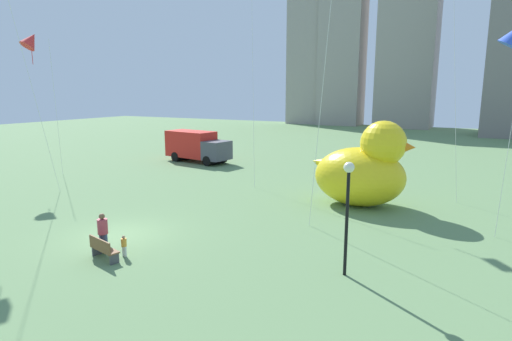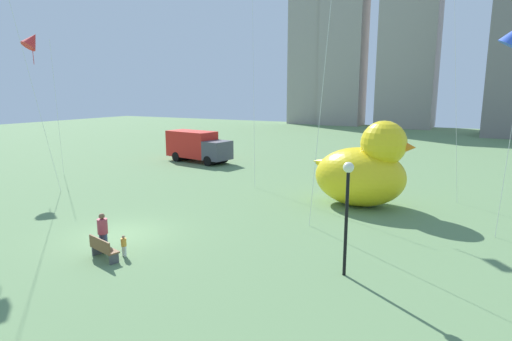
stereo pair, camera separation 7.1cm
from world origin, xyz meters
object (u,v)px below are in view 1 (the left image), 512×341
at_px(person_child, 124,245).
at_px(lamppost, 348,196).
at_px(giant_inflatable_duck, 363,170).
at_px(kite_red, 31,40).
at_px(box_truck, 197,146).
at_px(person_adult, 103,231).
at_px(park_bench, 103,248).

xyz_separation_m(person_child, lamppost, (8.28, 2.47, 2.43)).
bearing_deg(giant_inflatable_duck, kite_red, -171.33).
distance_m(person_child, box_truck, 22.78).
bearing_deg(lamppost, person_adult, -164.58).
bearing_deg(box_truck, giant_inflatable_duck, -24.43).
height_order(park_bench, box_truck, box_truck).
relative_size(lamppost, kite_red, 0.38).
distance_m(park_bench, box_truck, 23.13).
bearing_deg(kite_red, person_adult, -28.40).
bearing_deg(giant_inflatable_duck, lamppost, -79.58).
relative_size(person_adult, giant_inflatable_duck, 0.28).
xyz_separation_m(box_truck, kite_red, (-6.01, -11.49, 8.66)).
distance_m(park_bench, person_child, 0.79).
height_order(park_bench, lamppost, lamppost).
xyz_separation_m(park_bench, box_truck, (-10.43, 20.62, 0.98)).
bearing_deg(box_truck, park_bench, -63.16).
bearing_deg(kite_red, park_bench, -29.04).
bearing_deg(box_truck, person_adult, -63.80).
relative_size(park_bench, kite_red, 0.14).
bearing_deg(giant_inflatable_duck, park_bench, -118.82).
bearing_deg(person_adult, person_child, 5.52).
xyz_separation_m(person_child, box_truck, (-10.91, 19.98, 0.97)).
height_order(person_adult, giant_inflatable_duck, giant_inflatable_duck).
relative_size(giant_inflatable_duck, lamppost, 1.44).
xyz_separation_m(giant_inflatable_duck, lamppost, (1.76, -9.60, 0.81)).
height_order(person_adult, kite_red, kite_red).
xyz_separation_m(lamppost, kite_red, (-25.20, 6.03, 7.20)).
relative_size(person_adult, lamppost, 0.40).
height_order(park_bench, kite_red, kite_red).
bearing_deg(lamppost, park_bench, -160.48).
distance_m(person_child, kite_red, 21.24).
distance_m(box_truck, kite_red, 15.59).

